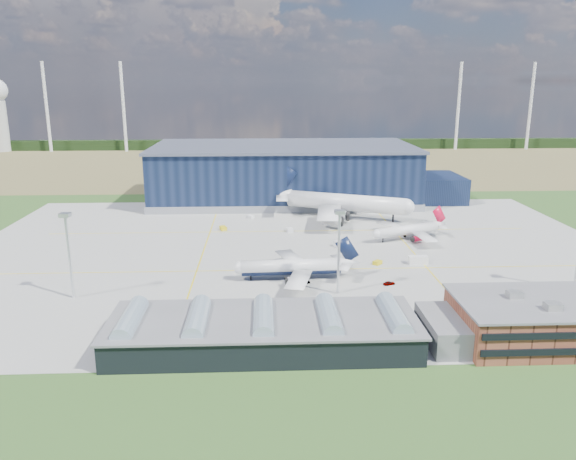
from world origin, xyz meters
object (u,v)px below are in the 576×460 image
object	(u,v)px
gse_van_a	(418,260)
gse_cart_b	(251,217)
ops_building	(561,320)
light_mast_west	(68,242)
hangar	(289,175)
gse_cart_a	(290,230)
light_mast_center	(339,238)
airliner_widebody	(346,194)
gse_van_b	(339,245)
airliner_navy	(291,259)
car_b	(303,282)
gse_tug_b	(377,263)
gse_van_c	(379,313)
airliner_red	(407,225)
car_a	(389,283)
gse_tug_c	(223,228)

from	to	relation	value
gse_van_a	gse_cart_b	size ratio (longest dim) A/B	2.03
ops_building	gse_van_a	world-z (taller)	ops_building
light_mast_west	ops_building	bearing A→B (deg)	-14.62
hangar	gse_cart_a	xyz separation A→B (m)	(-2.72, -60.96, -10.89)
ops_building	light_mast_center	distance (m)	55.13
airliner_widebody	gse_van_b	size ratio (longest dim) A/B	14.36
airliner_navy	airliner_widebody	world-z (taller)	airliner_widebody
hangar	car_b	bearing A→B (deg)	-90.78
airliner_widebody	gse_van_a	world-z (taller)	airliner_widebody
hangar	gse_cart_b	distance (m)	43.61
light_mast_west	gse_cart_b	distance (m)	98.65
airliner_navy	gse_van_a	distance (m)	42.31
gse_van_a	gse_cart_b	bearing A→B (deg)	39.98
ops_building	gse_van_a	size ratio (longest dim) A/B	7.75
car_b	airliner_widebody	bearing A→B (deg)	-27.21
light_mast_center	gse_cart_a	xyz separation A→B (m)	(-9.91, 63.84, -14.70)
light_mast_center	hangar	bearing A→B (deg)	93.30
gse_tug_b	gse_cart_a	bearing A→B (deg)	166.46
gse_van_a	gse_cart_a	bearing A→B (deg)	43.26
ops_building	gse_van_c	world-z (taller)	ops_building
hangar	gse_cart_a	size ratio (longest dim) A/B	42.98
gse_cart_a	gse_van_c	world-z (taller)	gse_van_c
airliner_red	airliner_widebody	world-z (taller)	airliner_widebody
hangar	airliner_red	world-z (taller)	hangar
airliner_widebody	gse_van_a	distance (m)	63.37
hangar	car_b	xyz separation A→B (m)	(-1.59, -116.82, -10.99)
airliner_red	car_a	xyz separation A→B (m)	(-16.51, -46.27, -4.76)
gse_tug_b	gse_van_c	xyz separation A→B (m)	(-7.68, -39.91, 0.44)
airliner_widebody	car_b	distance (m)	80.99
hangar	ops_building	xyz separation A→B (m)	(52.20, -154.81, -6.82)
gse_van_c	airliner_red	bearing A→B (deg)	-17.05
airliner_red	light_mast_west	bearing A→B (deg)	4.00
gse_tug_b	gse_van_c	distance (m)	40.65
airliner_navy	gse_van_b	xyz separation A→B (m)	(18.08, 30.84, -5.02)
gse_van_a	gse_van_b	distance (m)	29.17
light_mast_center	gse_tug_b	distance (m)	32.14
airliner_red	airliner_widebody	bearing A→B (deg)	-85.26
gse_cart_a	gse_van_c	size ratio (longest dim) A/B	0.77
ops_building	gse_van_c	xyz separation A→B (m)	(-37.14, 14.00, -3.74)
gse_van_a	gse_cart_a	world-z (taller)	gse_van_a
ops_building	gse_van_b	bearing A→B (deg)	118.15
gse_van_b	gse_van_a	bearing A→B (deg)	-69.63
car_a	light_mast_west	bearing A→B (deg)	74.41
ops_building	gse_cart_b	size ratio (longest dim) A/B	15.69
gse_van_b	gse_tug_c	bearing A→B (deg)	119.42
light_mast_center	gse_van_a	distance (m)	39.63
gse_van_c	gse_van_a	bearing A→B (deg)	-24.87
gse_cart_b	airliner_widebody	bearing A→B (deg)	-48.03
gse_tug_b	gse_tug_c	world-z (taller)	gse_tug_c
gse_tug_c	gse_van_c	distance (m)	94.30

